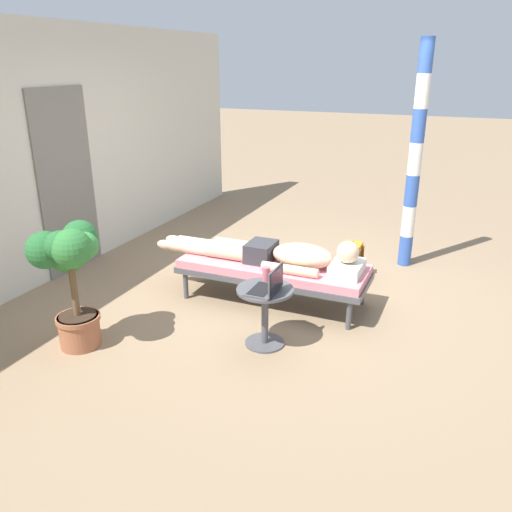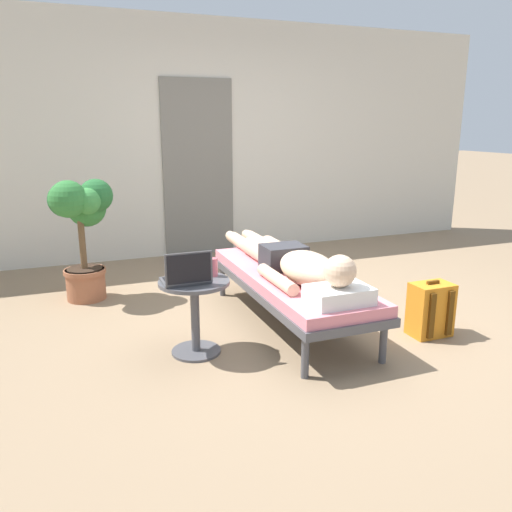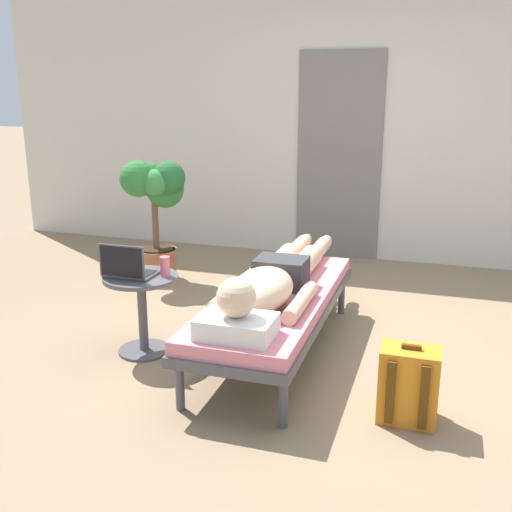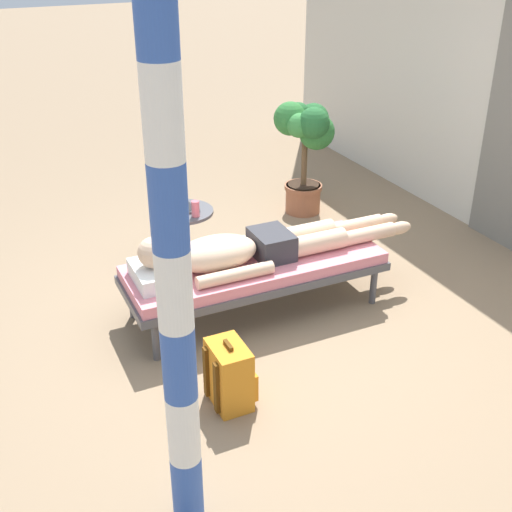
# 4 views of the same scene
# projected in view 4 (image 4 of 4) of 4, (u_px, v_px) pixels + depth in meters

# --- Properties ---
(ground_plane) EXTENTS (40.00, 40.00, 0.00)m
(ground_plane) POSITION_uv_depth(u_px,v_px,m) (268.00, 324.00, 4.69)
(ground_plane) COLOR #8C7256
(lounge_chair) EXTENTS (0.67, 1.89, 0.42)m
(lounge_chair) POSITION_uv_depth(u_px,v_px,m) (255.00, 269.00, 4.72)
(lounge_chair) COLOR #4C4C51
(lounge_chair) RESTS_ON ground
(person_reclining) EXTENTS (0.53, 2.17, 0.32)m
(person_reclining) POSITION_uv_depth(u_px,v_px,m) (247.00, 249.00, 4.62)
(person_reclining) COLOR white
(person_reclining) RESTS_ON lounge_chair
(side_table) EXTENTS (0.48, 0.48, 0.52)m
(side_table) POSITION_uv_depth(u_px,v_px,m) (184.00, 229.00, 5.28)
(side_table) COLOR #4C4C51
(side_table) RESTS_ON ground
(laptop) EXTENTS (0.31, 0.24, 0.23)m
(laptop) POSITION_uv_depth(u_px,v_px,m) (174.00, 202.00, 5.21)
(laptop) COLOR #4C4C51
(laptop) RESTS_ON side_table
(drink_glass) EXTENTS (0.06, 0.06, 0.13)m
(drink_glass) POSITION_uv_depth(u_px,v_px,m) (196.00, 209.00, 5.08)
(drink_glass) COLOR #D86672
(drink_glass) RESTS_ON side_table
(backpack) EXTENTS (0.30, 0.26, 0.42)m
(backpack) POSITION_uv_depth(u_px,v_px,m) (230.00, 375.00, 3.86)
(backpack) COLOR orange
(backpack) RESTS_ON ground
(potted_plant) EXTENTS (0.55, 0.57, 1.09)m
(potted_plant) POSITION_uv_depth(u_px,v_px,m) (306.00, 139.00, 6.17)
(potted_plant) COLOR #9E5B3D
(potted_plant) RESTS_ON ground
(porch_post) EXTENTS (0.15, 0.15, 2.53)m
(porch_post) POSITION_uv_depth(u_px,v_px,m) (174.00, 290.00, 2.63)
(porch_post) COLOR #3359B2
(porch_post) RESTS_ON ground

